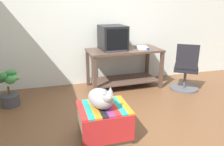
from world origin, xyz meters
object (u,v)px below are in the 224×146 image
at_px(keyboard, 115,51).
at_px(potted_plant, 8,90).
at_px(book, 142,48).
at_px(office_chair, 186,70).
at_px(tv_monitor, 113,38).
at_px(desk, 124,61).
at_px(stapler, 146,49).
at_px(cat, 101,98).
at_px(ottoman_with_blanket, 104,122).

distance_m(keyboard, potted_plant, 1.88).
bearing_deg(book, keyboard, -159.94).
height_order(book, office_chair, office_chair).
xyz_separation_m(tv_monitor, potted_plant, (-1.82, -0.35, -0.69)).
relative_size(keyboard, book, 1.55).
height_order(desk, stapler, stapler).
distance_m(desk, tv_monitor, 0.50).
bearing_deg(book, cat, -118.80).
bearing_deg(tv_monitor, ottoman_with_blanket, -111.74).
distance_m(keyboard, book, 0.58).
distance_m(ottoman_with_blanket, stapler, 1.93).
relative_size(tv_monitor, office_chair, 0.60).
distance_m(cat, stapler, 1.89).
relative_size(keyboard, ottoman_with_blanket, 0.68).
distance_m(tv_monitor, keyboard, 0.30).
height_order(desk, office_chair, office_chair).
distance_m(desk, keyboard, 0.37).
xyz_separation_m(tv_monitor, cat, (-0.61, -1.65, -0.43)).
bearing_deg(potted_plant, tv_monitor, 11.01).
distance_m(book, ottoman_with_blanket, 1.99).
bearing_deg(desk, office_chair, -26.55).
bearing_deg(tv_monitor, office_chair, -25.09).
bearing_deg(cat, tv_monitor, 45.82).
bearing_deg(tv_monitor, potted_plant, -171.15).
xyz_separation_m(desk, potted_plant, (-2.03, -0.30, -0.24)).
bearing_deg(tv_monitor, stapler, -20.96).
bearing_deg(tv_monitor, desk, -17.34).
bearing_deg(ottoman_with_blanket, cat, -140.74).
bearing_deg(keyboard, tv_monitor, 79.39).
distance_m(tv_monitor, book, 0.59).
distance_m(keyboard, stapler, 0.60).
bearing_deg(office_chair, stapler, 8.23).
relative_size(book, stapler, 2.34).
relative_size(desk, book, 5.42).
bearing_deg(keyboard, ottoman_with_blanket, -119.50).
height_order(desk, ottoman_with_blanket, desk).
bearing_deg(office_chair, potted_plant, 31.30).
distance_m(tv_monitor, office_chair, 1.48).
distance_m(desk, book, 0.43).
bearing_deg(stapler, office_chair, -53.37).
xyz_separation_m(book, office_chair, (0.70, -0.44, -0.38)).
distance_m(tv_monitor, ottoman_with_blanket, 1.88).
xyz_separation_m(tv_monitor, ottoman_with_blanket, (-0.58, -1.63, -0.75)).
height_order(keyboard, office_chair, office_chair).
bearing_deg(potted_plant, stapler, 3.62).
bearing_deg(desk, tv_monitor, 162.66).
bearing_deg(office_chair, cat, 65.56).
xyz_separation_m(ottoman_with_blanket, stapler, (1.17, 1.43, 0.56)).
height_order(cat, office_chair, office_chair).
relative_size(desk, cat, 3.01).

